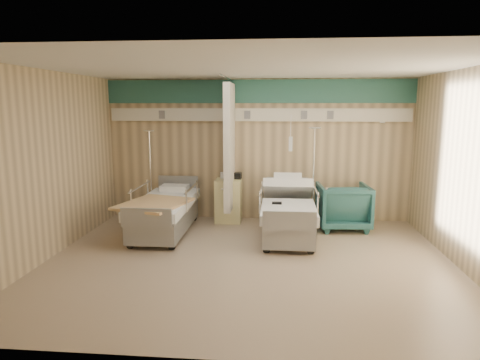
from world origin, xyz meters
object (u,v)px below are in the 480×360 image
Objects in this scene: iv_stand_right at (313,204)px; bed_right at (288,219)px; bed_left at (165,216)px; bedside_cabinet at (229,200)px; iv_stand_left at (152,203)px; visitor_armchair at (343,206)px.

bed_right is at bearing -118.02° from iv_stand_right.
bedside_cabinet is at bearing 40.60° from bed_left.
iv_stand_right is (1.65, 0.04, -0.04)m from bedside_cabinet.
iv_stand_left reaches higher than bed_right.
bedside_cabinet is 1.65m from iv_stand_right.
visitor_armchair is at bearing 30.12° from bed_right.
bed_right is 2.30× the size of visitor_armchair.
bedside_cabinet is (-1.15, 0.90, 0.11)m from bed_right.
visitor_armchair is at bearing -2.87° from iv_stand_left.
visitor_armchair is at bearing -7.82° from bedside_cabinet.
visitor_armchair reaches higher than bedside_cabinet.
bedside_cabinet reaches higher than bed_right.
bed_left is at bearing 180.00° from bed_right.
visitor_armchair is 0.52× the size of iv_stand_left.
bed_right is at bearing 0.00° from bed_left.
iv_stand_left is at bearing 121.41° from bed_left.
bed_left is at bearing -139.40° from bedside_cabinet.
bedside_cabinet is at bearing 4.26° from iv_stand_left.
bed_left is 1.19× the size of iv_stand_left.
iv_stand_left reaches higher than bed_left.
bed_left is 3.29m from visitor_armchair.
bed_left is 2.86m from iv_stand_right.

